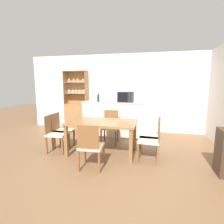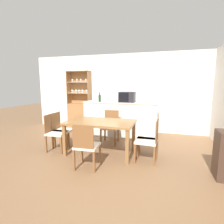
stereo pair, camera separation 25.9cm
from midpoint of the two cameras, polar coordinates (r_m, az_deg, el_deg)
ground_plane at (r=3.69m, az=-1.73°, el=-16.00°), size 18.00×18.00×0.00m
wall_back at (r=5.90m, az=6.21°, el=6.21°), size 6.80×0.06×2.55m
kitchen_counter at (r=5.30m, az=4.23°, el=-2.28°), size 2.20×0.60×1.04m
display_cabinet at (r=6.32m, az=-9.32°, el=0.19°), size 0.82×0.32×2.01m
dining_table at (r=3.93m, az=-1.92°, el=-4.32°), size 1.51×0.88×0.74m
dining_chair_side_right_near at (r=3.67m, az=13.86°, el=-9.04°), size 0.45×0.45×0.86m
dining_chair_side_right_far at (r=3.92m, az=14.05°, el=-7.86°), size 0.43×0.43×0.86m
dining_chair_side_left_far at (r=4.54m, az=-14.52°, el=-5.58°), size 0.43×0.43×0.86m
dining_chair_head_near at (r=3.30m, az=-6.09°, el=-10.89°), size 0.45×0.45×0.86m
dining_chair_side_left_near at (r=4.32m, az=-16.33°, el=-6.39°), size 0.45×0.45×0.86m
dining_chair_head_far at (r=4.69m, az=1.01°, el=-4.82°), size 0.44×0.44×0.86m
microwave at (r=5.16m, az=6.40°, el=4.91°), size 0.45×0.39×0.30m
wine_bottle at (r=5.22m, az=-2.63°, el=4.56°), size 0.07×0.07×0.28m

